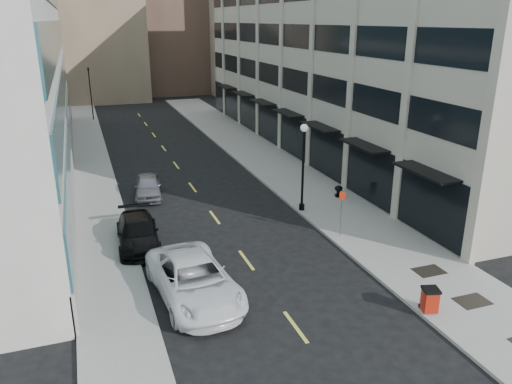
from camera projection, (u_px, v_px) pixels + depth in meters
ground at (318, 358)px, 17.53m from camera, size 160.00×160.00×0.00m
sidewalk_right at (290, 176)px, 37.68m from camera, size 5.00×80.00×0.15m
sidewalk_left at (97, 197)px, 33.24m from camera, size 3.00×80.00×0.15m
building_right at (359, 47)px, 43.97m from camera, size 15.30×46.50×18.25m
skyline_tan_far at (22, 21)px, 78.91m from camera, size 12.00×14.00×22.00m
skyline_stone at (237, 28)px, 78.69m from camera, size 10.00×14.00×20.00m
grate_mid at (472, 301)px, 20.77m from camera, size 1.40×1.00×0.01m
grate_far at (429, 271)px, 23.27m from camera, size 1.40×1.00×0.01m
road_centerline at (203, 201)px, 32.66m from camera, size 0.15×68.20×0.01m
traffic_signal at (88, 71)px, 56.63m from camera, size 0.66×0.66×6.98m
car_white_van at (194, 280)px, 21.00m from camera, size 3.47×6.63×1.78m
car_black_pickup at (138, 233)px, 25.98m from camera, size 2.36×5.23×1.49m
car_silver_sedan at (148, 186)px, 33.23m from camera, size 2.27×4.50×1.47m
trash_bin at (430, 299)px, 19.90m from camera, size 0.78×0.79×1.03m
lamppost at (303, 159)px, 29.71m from camera, size 0.46×0.46×5.48m
sign_post at (342, 207)px, 26.45m from camera, size 0.30×0.15×2.71m
urn_planter at (339, 190)px, 32.91m from camera, size 0.54×0.54×0.75m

